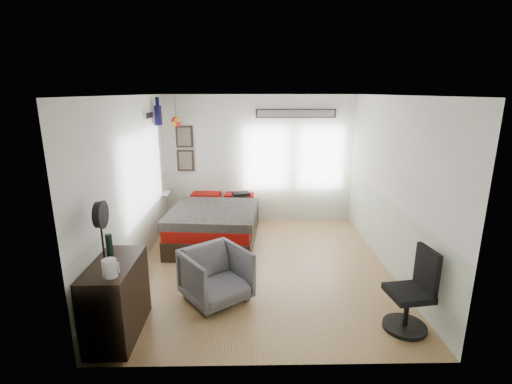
% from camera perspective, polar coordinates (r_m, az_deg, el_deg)
% --- Properties ---
extents(ground_plane, '(4.00, 4.50, 0.01)m').
position_cam_1_polar(ground_plane, '(6.15, 1.02, -11.43)').
color(ground_plane, '#9D7241').
extents(room_shell, '(4.02, 4.52, 2.71)m').
position_cam_1_polar(room_shell, '(5.80, 0.26, 3.86)').
color(room_shell, silver).
rests_on(room_shell, ground_plane).
extents(wall_decor, '(3.55, 1.32, 1.44)m').
position_cam_1_polar(wall_decor, '(7.53, -8.00, 10.09)').
color(wall_decor, '#412C1F').
rests_on(wall_decor, room_shell).
extents(bed, '(1.69, 2.26, 0.68)m').
position_cam_1_polar(bed, '(7.10, -6.20, -4.78)').
color(bed, black).
rests_on(bed, ground_plane).
extents(dresser, '(0.48, 1.00, 0.90)m').
position_cam_1_polar(dresser, '(4.71, -20.63, -15.12)').
color(dresser, black).
rests_on(dresser, ground_plane).
extents(armchair, '(1.10, 1.10, 0.73)m').
position_cam_1_polar(armchair, '(5.13, -6.18, -12.65)').
color(armchair, slate).
rests_on(armchair, ground_plane).
extents(nightstand, '(0.60, 0.51, 0.54)m').
position_cam_1_polar(nightstand, '(7.78, -2.27, -3.43)').
color(nightstand, black).
rests_on(nightstand, ground_plane).
extents(task_chair, '(0.51, 0.51, 1.02)m').
position_cam_1_polar(task_chair, '(4.89, 22.94, -14.66)').
color(task_chair, black).
rests_on(task_chair, ground_plane).
extents(kettle, '(0.17, 0.15, 0.19)m').
position_cam_1_polar(kettle, '(4.16, -21.58, -10.86)').
color(kettle, silver).
rests_on(kettle, dresser).
extents(bottle, '(0.07, 0.07, 0.30)m').
position_cam_1_polar(bottle, '(4.56, -21.62, -7.85)').
color(bottle, black).
rests_on(bottle, dresser).
extents(stand_fan, '(0.08, 0.30, 0.74)m').
position_cam_1_polar(stand_fan, '(4.27, -22.79, -3.40)').
color(stand_fan, black).
rests_on(stand_fan, dresser).
extents(black_bag, '(0.39, 0.31, 0.20)m').
position_cam_1_polar(black_bag, '(7.67, -2.30, -0.81)').
color(black_bag, black).
rests_on(black_bag, nightstand).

